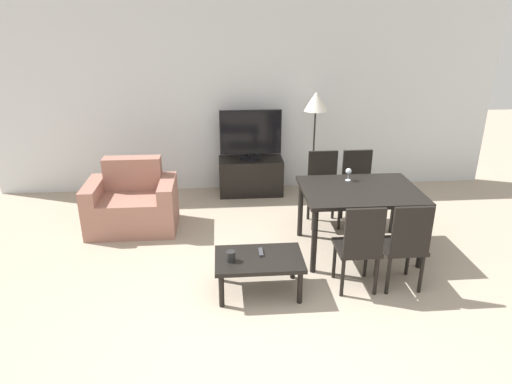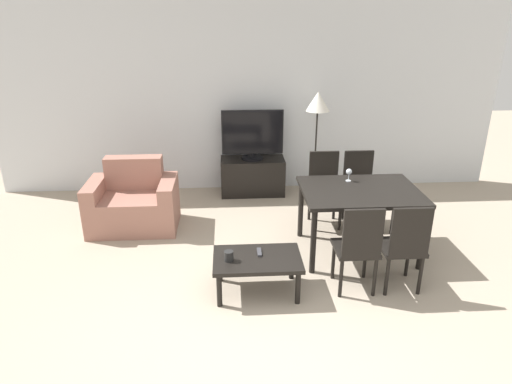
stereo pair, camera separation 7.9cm
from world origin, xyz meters
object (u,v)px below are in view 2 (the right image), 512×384
Objects in this scene: armchair at (134,204)px; tv at (252,135)px; dining_chair_near_right at (404,244)px; cup_white_near at (229,256)px; remote_primary at (259,252)px; wine_glass_left at (349,173)px; tv_stand at (253,176)px; dining_chair_far_left at (324,185)px; dining_table at (360,197)px; floor_lamp at (318,107)px; dining_chair_near at (358,245)px; coffee_table at (257,262)px; dining_chair_far at (359,184)px.

tv is (1.54, 1.03, 0.59)m from armchair.
cup_white_near is (-1.65, 0.01, -0.08)m from dining_chair_near_right.
tv is at bearing 88.31° from remote_primary.
wine_glass_left is at bearing 37.33° from cup_white_near.
tv_stand is 1.01× the size of dining_chair_far_left.
floor_lamp reaches higher than dining_table.
tv_stand is 6.33× the size of wine_glass_left.
cup_white_near reaches higher than remote_primary.
dining_table is at bearing 29.62° from remote_primary.
wine_glass_left is (-0.29, 1.05, 0.35)m from dining_chair_near_right.
tv_stand is at bearing 120.13° from dining_table.
dining_chair_near_right is (0.44, 0.00, 0.00)m from dining_chair_near.
cup_white_near is at bearing -151.65° from dining_table.
wine_glass_left is at bearing 81.67° from dining_chair_near.
tv_stand is 1.37m from dining_chair_far_left.
floor_lamp reaches higher than cup_white_near.
dining_table is 0.83× the size of floor_lamp.
wine_glass_left is (0.15, 1.05, 0.35)m from dining_chair_near.
coffee_table is at bearing -112.22° from floor_lamp.
armchair is at bearing 179.56° from dining_chair_far.
coffee_table is 1.79m from dining_chair_far_left.
dining_chair_far_left is at bearing -51.21° from tv_stand.
cup_white_near is (-1.43, -0.77, -0.24)m from dining_table.
dining_chair_far_left is 6.12× the size of remote_primary.
dining_chair_near reaches higher than dining_table.
remote_primary is (1.47, -1.45, 0.08)m from armchair.
cup_white_near is at bearing 179.57° from dining_chair_near_right.
cup_white_near is 0.68× the size of wine_glass_left.
dining_chair_near_right is at bearing -63.86° from tv_stand.
dining_chair_near_right is 2.63m from floor_lamp.
cup_white_near is at bearing -117.04° from floor_lamp.
dining_chair_far is at bearing 46.49° from remote_primary.
cup_white_near is (-1.26, -2.46, -0.88)m from floor_lamp.
dining_chair_near is 2.60m from floor_lamp.
remote_primary is at bearing -133.51° from dining_chair_far.
floor_lamp reaches higher than tv_stand.
cup_white_near is at bearing -156.86° from remote_primary.
armchair is 1.16× the size of dining_chair_far_left.
floor_lamp is at bearing 19.92° from armchair.
dining_chair_near is at bearing -72.12° from tv.
cup_white_near is at bearing -97.99° from tv.
dining_table reaches higher than coffee_table.
dining_chair_near_right is at bearing -90.00° from dining_chair_far.
dining_table reaches higher than tv_stand.
floor_lamp reaches higher than coffee_table.
wine_glass_left is at bearing 105.26° from dining_chair_near_right.
dining_table is at bearing -84.05° from floor_lamp.
tv is at bearing 170.65° from floor_lamp.
armchair is 1.16× the size of dining_chair_near_right.
tv_stand is 0.73× the size of dining_table.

